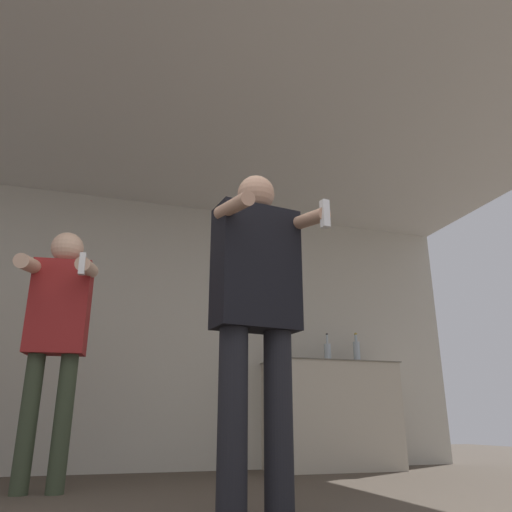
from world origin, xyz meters
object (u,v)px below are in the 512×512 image
object	(u,v)px
person_woman_foreground	(257,307)
bottle_short_whiskey	(277,349)
bottle_clear_vodka	(357,352)
bottle_dark_rum	(328,352)
person_man_side	(57,322)

from	to	relation	value
person_woman_foreground	bottle_short_whiskey	bearing A→B (deg)	67.86
bottle_short_whiskey	person_woman_foreground	bearing A→B (deg)	-112.14
bottle_short_whiskey	bottle_clear_vodka	xyz separation A→B (m)	(0.86, -0.00, 0.01)
bottle_dark_rum	bottle_clear_vodka	xyz separation A→B (m)	(0.32, -0.00, 0.02)
person_woman_foreground	bottle_dark_rum	bearing A→B (deg)	57.06
bottle_dark_rum	bottle_short_whiskey	size ratio (longest dim) A/B	1.06
person_woman_foreground	person_man_side	bearing A→B (deg)	129.51
bottle_dark_rum	bottle_short_whiskey	bearing A→B (deg)	180.00
bottle_dark_rum	bottle_clear_vodka	distance (m)	0.32
person_woman_foreground	bottle_clear_vodka	bearing A→B (deg)	51.56
bottle_short_whiskey	person_man_side	bearing A→B (deg)	-152.84
person_man_side	bottle_clear_vodka	bearing A→B (deg)	19.52
bottle_dark_rum	person_man_side	distance (m)	2.64
bottle_short_whiskey	bottle_clear_vodka	distance (m)	0.86
bottle_short_whiskey	bottle_dark_rum	bearing A→B (deg)	0.00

